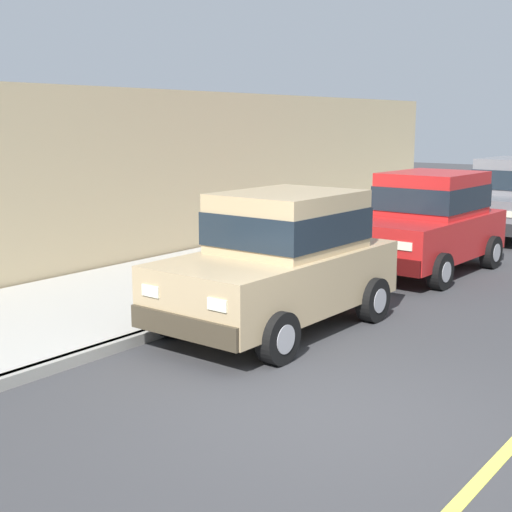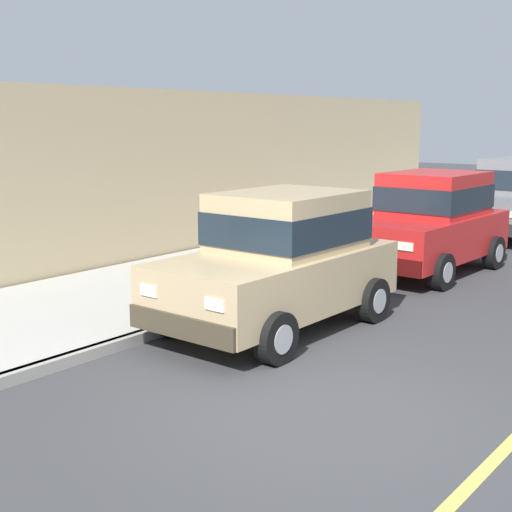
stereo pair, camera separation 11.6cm
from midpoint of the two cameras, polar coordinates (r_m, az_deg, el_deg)
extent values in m
plane|color=#38383A|center=(7.20, 5.98, -12.47)|extent=(80.00, 80.00, 0.00)
cube|color=gray|center=(9.14, -11.48, -7.03)|extent=(0.16, 64.00, 0.14)
cube|color=#A8A59E|center=(10.52, -17.97, -4.98)|extent=(3.60, 64.00, 0.14)
cube|color=#E0D64C|center=(6.59, 18.35, -15.25)|extent=(0.12, 57.60, 0.01)
cube|color=tan|center=(9.72, 1.36, -1.89)|extent=(1.75, 3.71, 0.76)
cube|color=tan|center=(9.78, 2.26, 2.82)|extent=(1.53, 1.91, 0.80)
cube|color=#19232D|center=(9.79, 2.25, 2.48)|extent=(1.56, 1.95, 0.44)
cube|color=#3E3527|center=(8.45, -5.98, -5.59)|extent=(1.69, 0.21, 0.28)
cube|color=#3E3527|center=(11.23, 6.84, -1.48)|extent=(1.69, 0.21, 0.28)
cylinder|color=black|center=(8.43, 1.39, -6.56)|extent=(0.22, 0.64, 0.64)
cylinder|color=#9E9EA3|center=(8.43, 1.39, -6.56)|extent=(0.24, 0.35, 0.35)
cylinder|color=black|center=(9.52, -6.98, -4.61)|extent=(0.22, 0.64, 0.64)
cylinder|color=#9E9EA3|center=(9.52, -6.98, -4.61)|extent=(0.24, 0.35, 0.35)
cylinder|color=black|center=(10.30, 9.03, -3.47)|extent=(0.22, 0.64, 0.64)
cylinder|color=#9E9EA3|center=(10.30, 9.03, -3.47)|extent=(0.24, 0.35, 0.35)
cylinder|color=black|center=(11.20, 1.32, -2.18)|extent=(0.22, 0.64, 0.64)
cylinder|color=#9E9EA3|center=(11.20, 1.32, -2.18)|extent=(0.24, 0.35, 0.35)
cube|color=#EAEACC|center=(7.98, -3.42, -3.89)|extent=(0.28, 0.08, 0.14)
cube|color=#EAEACC|center=(8.71, -8.70, -2.75)|extent=(0.28, 0.08, 0.14)
cube|color=red|center=(13.76, 13.13, 1.60)|extent=(1.81, 3.74, 0.76)
cube|color=red|center=(13.89, 13.72, 4.90)|extent=(1.56, 1.94, 0.80)
cube|color=#19232D|center=(13.90, 13.71, 4.65)|extent=(1.60, 1.98, 0.44)
cube|color=#400A0A|center=(12.23, 9.38, -0.54)|extent=(1.69, 0.24, 0.28)
cube|color=#400A0A|center=(15.42, 16.03, 1.52)|extent=(1.69, 0.24, 0.28)
cylinder|color=black|center=(12.45, 14.29, -1.19)|extent=(0.24, 0.65, 0.64)
cylinder|color=#9E9EA3|center=(12.45, 14.29, -1.19)|extent=(0.25, 0.36, 0.35)
cylinder|color=black|center=(13.24, 7.53, -0.24)|extent=(0.24, 0.65, 0.64)
cylinder|color=#9E9EA3|center=(13.24, 7.53, -0.24)|extent=(0.25, 0.36, 0.35)
cylinder|color=black|center=(14.53, 18.10, 0.30)|extent=(0.24, 0.65, 0.64)
cylinder|color=#9E9EA3|center=(14.53, 18.10, 0.30)|extent=(0.25, 0.36, 0.35)
cylinder|color=black|center=(15.22, 12.05, 1.05)|extent=(0.24, 0.65, 0.64)
cylinder|color=#9E9EA3|center=(15.22, 12.05, 1.05)|extent=(0.25, 0.36, 0.35)
cube|color=#EAEACC|center=(11.89, 11.59, 0.80)|extent=(0.28, 0.09, 0.14)
cube|color=#EAEACC|center=(12.41, 7.22, 1.34)|extent=(0.28, 0.09, 0.14)
cube|color=#252527|center=(16.85, 17.40, 2.21)|extent=(1.77, 0.25, 0.28)
cylinder|color=black|center=(17.95, 15.68, 2.35)|extent=(0.24, 0.65, 0.64)
cylinder|color=#9E9EA3|center=(17.95, 15.68, 2.35)|extent=(0.25, 0.36, 0.35)
cylinder|color=black|center=(20.52, 18.83, 3.19)|extent=(0.24, 0.65, 0.64)
cylinder|color=#9E9EA3|center=(20.52, 18.83, 3.19)|extent=(0.25, 0.36, 0.35)
cube|color=#EAEACC|center=(16.58, 19.22, 3.20)|extent=(0.28, 0.09, 0.14)
cube|color=#EAEACC|center=(16.99, 15.69, 3.57)|extent=(0.28, 0.09, 0.14)
ellipsoid|color=black|center=(12.05, -2.34, -0.77)|extent=(0.46, 0.24, 0.20)
cylinder|color=black|center=(12.14, -2.98, -1.60)|extent=(0.05, 0.05, 0.18)
cylinder|color=black|center=(12.23, -2.58, -1.51)|extent=(0.05, 0.05, 0.18)
cylinder|color=black|center=(11.95, -2.07, -1.79)|extent=(0.05, 0.05, 0.18)
cylinder|color=black|center=(12.04, -1.67, -1.70)|extent=(0.05, 0.05, 0.18)
sphere|color=black|center=(12.24, -3.30, -0.17)|extent=(0.17, 0.17, 0.17)
ellipsoid|color=black|center=(12.30, -3.59, -0.21)|extent=(0.12, 0.08, 0.06)
cone|color=black|center=(12.18, -3.44, 0.18)|extent=(0.06, 0.06, 0.07)
cone|color=black|center=(12.25, -3.10, 0.25)|extent=(0.06, 0.06, 0.07)
cylinder|color=black|center=(11.86, -1.45, -0.66)|extent=(0.12, 0.05, 0.13)
cube|color=tan|center=(15.86, -4.19, 6.75)|extent=(0.50, 20.00, 3.44)
camera|label=1|loc=(0.06, -90.31, -0.06)|focal=49.95mm
camera|label=2|loc=(0.06, 89.69, 0.06)|focal=49.95mm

